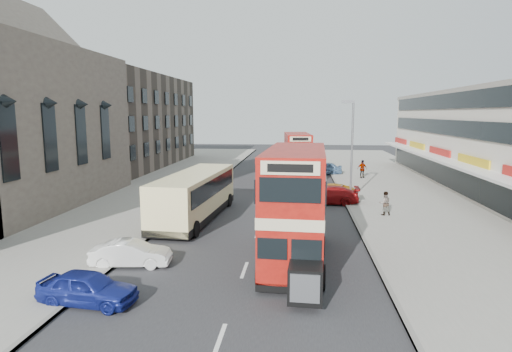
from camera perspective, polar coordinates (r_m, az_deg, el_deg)
The scene contains 20 objects.
ground at distance 17.87m, azimuth -2.45°, elevation -14.92°, with size 160.00×160.00×0.00m, color #28282B.
road_surface at distance 36.98m, azimuth 2.06°, elevation -2.56°, with size 12.00×90.00×0.01m, color #28282B.
pavement_right at distance 38.11m, azimuth 20.39°, elevation -2.65°, with size 12.00×90.00×0.15m, color gray.
pavement_left at distance 39.61m, azimuth -15.54°, elevation -2.02°, with size 12.00×90.00×0.15m, color gray.
kerb_left at distance 37.86m, azimuth -7.20°, elevation -2.25°, with size 0.20×90.00×0.16m, color gray.
kerb_right at distance 37.07m, azimuth 11.52°, elevation -2.59°, with size 0.20×90.00×0.16m, color gray.
brick_terrace at distance 59.47m, azimuth -18.47°, elevation 7.02°, with size 14.00×28.00×12.00m, color #66594C.
commercial_row at distance 42.11m, azimuth 30.59°, elevation 4.06°, with size 9.90×46.20×9.30m.
street_lamp at distance 34.54m, azimuth 12.77°, elevation 4.46°, with size 1.00×0.20×8.12m.
bus_main at distance 20.00m, azimuth 5.38°, elevation -4.00°, with size 3.00×9.70×5.29m.
bus_second at distance 43.86m, azimuth 5.62°, elevation 2.53°, with size 3.09×8.89×4.86m.
coach at distance 28.64m, azimuth -8.24°, elevation -2.43°, with size 3.52×11.10×2.90m.
car_left_near at distance 17.46m, azimuth -21.83°, elevation -13.87°, with size 1.51×3.75×1.28m, color navy.
car_left_front at distance 20.85m, azimuth -16.58°, elevation -10.02°, with size 1.28×3.67×1.21m, color white.
car_right_a at distance 33.68m, azimuth 9.63°, elevation -2.55°, with size 2.00×4.91×1.42m, color maroon.
car_right_b at distance 36.29m, azimuth 9.91°, elevation -1.96°, with size 1.94×4.20×1.17m, color orange.
car_right_c at distance 49.63m, azimuth 9.08°, elevation 1.04°, with size 1.75×4.34×1.48m, color #5279A5.
pedestrian_near at distance 30.27m, azimuth 17.05°, elevation -3.53°, with size 0.61×0.42×1.67m, color gray.
pedestrian_far at distance 46.96m, azimuth 14.18°, elevation 0.94°, with size 1.14×0.47×1.94m, color gray.
cyclist at distance 35.10m, azimuth 7.83°, elevation -1.97°, with size 0.70×1.62×2.16m.
Camera 1 is at (2.42, -16.22, 7.11)m, focal length 29.53 mm.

